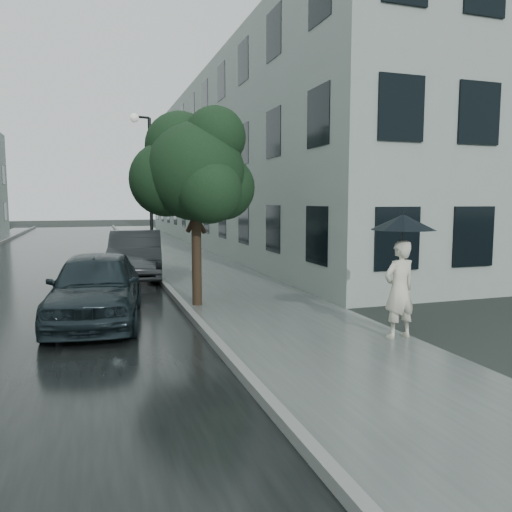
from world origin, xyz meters
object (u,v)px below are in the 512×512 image
object	(u,v)px
lamp_post	(147,182)
car_far	(136,254)
pedestrian	(399,289)
car_near	(96,287)
street_tree	(195,170)

from	to	relation	value
lamp_post	car_far	bearing A→B (deg)	-122.21
pedestrian	car_near	size ratio (longest dim) A/B	0.41
lamp_post	car_near	xyz separation A→B (m)	(-1.89, -7.85, -2.41)
pedestrian	street_tree	world-z (taller)	street_tree
car_near	car_far	xyz separation A→B (m)	(1.28, 5.89, 0.03)
pedestrian	lamp_post	world-z (taller)	lamp_post
street_tree	lamp_post	xyz separation A→B (m)	(-0.41, 6.73, -0.04)
pedestrian	lamp_post	size ratio (longest dim) A/B	0.32
street_tree	car_far	xyz separation A→B (m)	(-1.02, 4.77, -2.43)
street_tree	car_far	bearing A→B (deg)	102.01
pedestrian	street_tree	size ratio (longest dim) A/B	0.38
street_tree	lamp_post	distance (m)	6.74
lamp_post	car_near	bearing A→B (deg)	-118.45
car_near	pedestrian	bearing A→B (deg)	-23.56
lamp_post	car_far	xyz separation A→B (m)	(-0.61, -1.96, -2.39)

